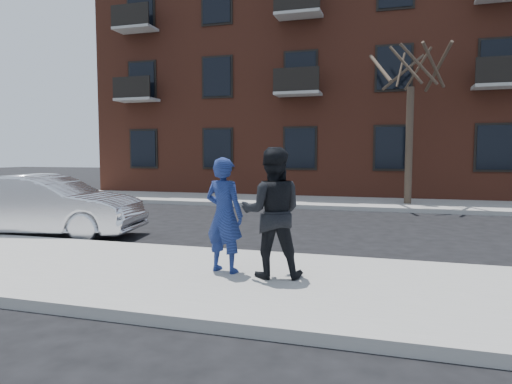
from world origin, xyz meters
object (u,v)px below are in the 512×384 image
(man_hoodie, at_px, (224,215))
(street_tree, at_px, (412,53))
(silver_sedan, at_px, (46,206))
(man_peacoat, at_px, (272,212))

(man_hoodie, bearing_deg, street_tree, -91.88)
(street_tree, height_order, silver_sedan, street_tree)
(street_tree, xyz_separation_m, silver_sedan, (-8.39, -8.63, -4.79))
(man_hoodie, distance_m, man_peacoat, 0.78)
(silver_sedan, xyz_separation_m, man_peacoat, (6.16, -2.44, 0.37))
(street_tree, distance_m, man_hoodie, 12.26)
(silver_sedan, xyz_separation_m, man_hoodie, (5.39, -2.37, 0.29))
(street_tree, relative_size, man_peacoat, 3.57)
(street_tree, height_order, man_hoodie, street_tree)
(silver_sedan, height_order, man_hoodie, man_hoodie)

